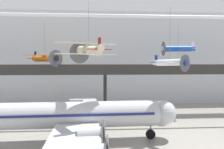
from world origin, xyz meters
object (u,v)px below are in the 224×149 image
airliner_silver_main (71,115)px  suspended_plane_cream_biplane (89,50)px  suspended_plane_white_twin (170,63)px  suspended_plane_blue_trainer (178,49)px  suspended_plane_orange_highwing (45,58)px

airliner_silver_main → suspended_plane_cream_biplane: (2.38, -0.71, 8.61)m
suspended_plane_white_twin → suspended_plane_cream_biplane: suspended_plane_cream_biplane is taller
suspended_plane_white_twin → suspended_plane_cream_biplane: 11.45m
suspended_plane_cream_biplane → suspended_plane_blue_trainer: 22.03m
airliner_silver_main → suspended_plane_orange_highwing: bearing=112.8°
suspended_plane_white_twin → suspended_plane_blue_trainer: size_ratio=1.11×
suspended_plane_white_twin → suspended_plane_orange_highwing: suspended_plane_orange_highwing is taller
suspended_plane_white_twin → suspended_plane_orange_highwing: (-20.37, 13.86, 0.82)m
airliner_silver_main → suspended_plane_cream_biplane: 8.96m
suspended_plane_blue_trainer → suspended_plane_white_twin: bearing=64.7°
airliner_silver_main → suspended_plane_orange_highwing: size_ratio=3.84×
suspended_plane_orange_highwing → suspended_plane_white_twin: bearing=7.3°
airliner_silver_main → suspended_plane_cream_biplane: bearing=-18.3°
suspended_plane_white_twin → suspended_plane_blue_trainer: suspended_plane_blue_trainer is taller
airliner_silver_main → suspended_plane_blue_trainer: (19.40, 13.24, 9.64)m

